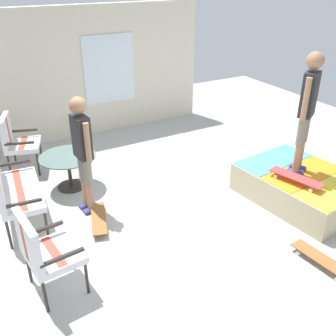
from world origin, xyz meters
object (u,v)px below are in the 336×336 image
skate_ramp (302,186)px  skateboard_by_bench (99,218)px  patio_chair_near_house (15,139)px  patio_chair_by_wall (42,248)px  patio_table (69,165)px  person_watching (83,147)px  person_skater (308,105)px  skateboard_spare (322,259)px  skateboard_on_ramp (296,178)px  patio_bench (9,185)px

skate_ramp → skateboard_by_bench: bearing=73.2°
patio_chair_near_house → patio_chair_by_wall: same height
patio_chair_by_wall → patio_chair_near_house: bearing=-5.0°
patio_table → person_watching: person_watching is taller
patio_chair_by_wall → person_skater: (0.15, -3.87, 0.92)m
skate_ramp → skateboard_spare: size_ratio=2.59×
skateboard_by_bench → skateboard_spare: size_ratio=1.01×
patio_chair_near_house → skateboard_on_ramp: 4.67m
patio_chair_by_wall → patio_bench: bearing=2.7°
patio_chair_near_house → skateboard_by_bench: size_ratio=1.24×
patio_chair_near_house → person_skater: person_skater is taller
patio_chair_by_wall → skateboard_on_ramp: size_ratio=1.24×
skate_ramp → patio_table: size_ratio=2.35×
patio_bench → patio_chair_near_house: (1.62, -0.36, -0.00)m
patio_bench → patio_chair_by_wall: (-1.57, -0.07, -0.00)m
person_skater → skateboard_spare: (-1.34, 0.85, -1.44)m
patio_chair_by_wall → person_watching: size_ratio=0.58×
patio_bench → patio_chair_near_house: 1.66m
person_skater → skateboard_spare: bearing=147.6°
skateboard_spare → patio_bench: bearing=48.3°
patio_chair_by_wall → skateboard_on_ramp: bearing=-91.8°
skate_ramp → patio_chair_by_wall: bearing=90.7°
patio_chair_by_wall → patio_table: size_ratio=1.13×
skate_ramp → patio_bench: size_ratio=1.64×
skate_ramp → patio_table: patio_table is taller
patio_chair_by_wall → skateboard_on_ramp: 3.59m
skateboard_spare → skate_ramp: bearing=-36.8°
patio_bench → patio_chair_near_house: same height
patio_chair_by_wall → patio_table: (2.16, -0.90, -0.21)m
patio_table → patio_chair_near_house: bearing=30.8°
patio_chair_near_house → skateboard_on_ramp: patio_chair_near_house is taller
patio_bench → skateboard_by_bench: patio_bench is taller
patio_bench → skateboard_on_ramp: 4.03m
patio_chair_near_house → skate_ramp: bearing=-130.6°
person_watching → skate_ramp: bearing=-113.9°
patio_bench → patio_chair_by_wall: bearing=-177.3°
skate_ramp → skateboard_by_bench: size_ratio=2.57×
patio_chair_by_wall → skate_ramp: bearing=-89.3°
skateboard_by_bench → skateboard_on_ramp: size_ratio=1.00×
patio_chair_by_wall → skateboard_by_bench: patio_chair_by_wall is taller
patio_chair_near_house → patio_chair_by_wall: size_ratio=1.00×
patio_bench → person_skater: 4.29m
person_watching → person_skater: size_ratio=0.97×
patio_chair_near_house → person_skater: 4.79m
skateboard_spare → skateboard_by_bench: bearing=44.1°
skate_ramp → patio_table: (2.11, 3.05, 0.17)m
patio_bench → skateboard_spare: (-2.76, -3.09, -0.53)m
patio_table → person_skater: bearing=-124.1°
skateboard_by_bench → skateboard_spare: 2.99m
patio_chair_near_house → skateboard_on_ramp: bearing=-135.0°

